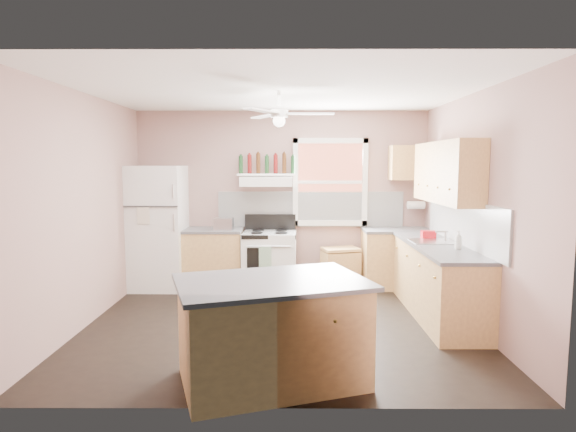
{
  "coord_description": "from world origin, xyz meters",
  "views": [
    {
      "loc": [
        0.12,
        -5.54,
        1.89
      ],
      "look_at": [
        0.1,
        0.3,
        1.25
      ],
      "focal_mm": 30.0,
      "sensor_mm": 36.0,
      "label": 1
    }
  ],
  "objects_px": {
    "refrigerator": "(158,227)",
    "stove": "(270,260)",
    "island": "(272,333)",
    "toaster": "(224,224)",
    "cart": "(340,269)"
  },
  "relations": [
    {
      "from": "refrigerator",
      "to": "stove",
      "type": "xyz_separation_m",
      "value": [
        1.68,
        -0.02,
        -0.5
      ]
    },
    {
      "from": "stove",
      "to": "island",
      "type": "height_order",
      "value": "same"
    },
    {
      "from": "island",
      "to": "refrigerator",
      "type": "bearing_deg",
      "value": 101.96
    },
    {
      "from": "stove",
      "to": "island",
      "type": "xyz_separation_m",
      "value": [
        0.15,
        -3.15,
        0.0
      ]
    },
    {
      "from": "refrigerator",
      "to": "toaster",
      "type": "relative_size",
      "value": 6.63
    },
    {
      "from": "refrigerator",
      "to": "stove",
      "type": "bearing_deg",
      "value": -0.3
    },
    {
      "from": "toaster",
      "to": "stove",
      "type": "relative_size",
      "value": 0.33
    },
    {
      "from": "refrigerator",
      "to": "island",
      "type": "xyz_separation_m",
      "value": [
        1.83,
        -3.17,
        -0.5
      ]
    },
    {
      "from": "toaster",
      "to": "cart",
      "type": "height_order",
      "value": "toaster"
    },
    {
      "from": "stove",
      "to": "island",
      "type": "distance_m",
      "value": 3.16
    },
    {
      "from": "toaster",
      "to": "cart",
      "type": "relative_size",
      "value": 0.52
    },
    {
      "from": "island",
      "to": "toaster",
      "type": "bearing_deg",
      "value": 86.98
    },
    {
      "from": "stove",
      "to": "island",
      "type": "relative_size",
      "value": 0.57
    },
    {
      "from": "refrigerator",
      "to": "stove",
      "type": "distance_m",
      "value": 1.75
    },
    {
      "from": "toaster",
      "to": "island",
      "type": "bearing_deg",
      "value": -69.77
    }
  ]
}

